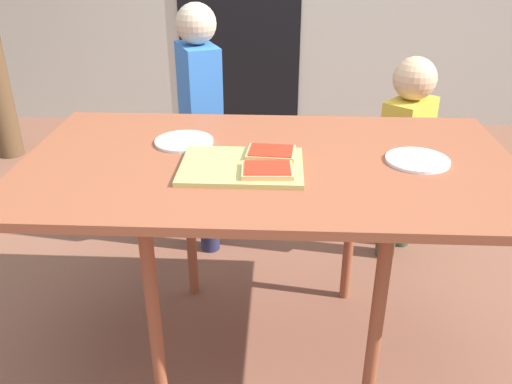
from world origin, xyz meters
TOP-DOWN VIEW (x-y plane):
  - ground_plane at (0.00, 0.00)m, footprint 16.00×16.00m
  - dining_table at (0.00, 0.00)m, footprint 1.52×0.85m
  - cutting_board at (-0.08, -0.07)m, footprint 0.36×0.27m
  - pizza_slice_far_right at (0.01, -0.00)m, footprint 0.15×0.12m
  - pizza_slice_near_right at (0.00, -0.13)m, footprint 0.15×0.12m
  - plate_white_left at (-0.28, 0.13)m, footprint 0.19×0.19m
  - plate_white_right at (0.45, 0.01)m, footprint 0.19×0.19m
  - child_left at (-0.32, 0.72)m, footprint 0.23×0.28m
  - child_right at (0.59, 0.70)m, footprint 0.26×0.27m

SIDE VIEW (x-z plane):
  - ground_plane at x=0.00m, z-range 0.00..0.00m
  - child_right at x=0.59m, z-range 0.08..1.00m
  - child_left at x=-0.32m, z-range 0.09..1.21m
  - dining_table at x=0.00m, z-range 0.32..1.08m
  - plate_white_left at x=-0.28m, z-range 0.76..0.77m
  - plate_white_right at x=0.45m, z-range 0.76..0.77m
  - cutting_board at x=-0.08m, z-range 0.76..0.77m
  - pizza_slice_far_right at x=0.01m, z-range 0.77..0.79m
  - pizza_slice_near_right at x=0.00m, z-range 0.77..0.79m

